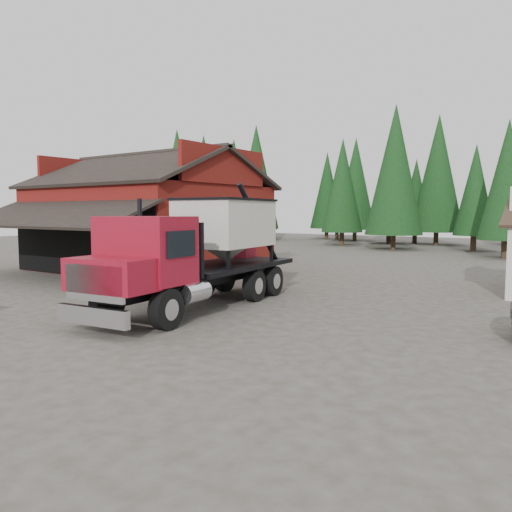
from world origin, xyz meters
The scene contains 7 objects.
ground centered at (0.00, 0.00, 0.00)m, with size 120.00×120.00×0.00m, color #423C34.
red_barn centered at (-11.00, 9.90, 2.69)m, with size 12.80×13.63×7.18m.
conifer_backdrop centered at (0.00, 42.00, 0.00)m, with size 76.00×16.00×16.00m, color black, non-canonical shape.
near_pine_a centered at (-22.00, 28.00, 6.39)m, with size 4.40×4.40×11.40m.
near_pine_b centered at (6.00, 30.00, 5.89)m, with size 3.96×3.96×10.40m.
near_pine_d centered at (-4.00, 34.00, 7.39)m, with size 5.28×5.28×13.40m.
feed_truck centered at (0.06, 2.14, 2.17)m, with size 3.87×10.50×4.63m.
Camera 1 is at (12.03, -11.49, 3.46)m, focal length 35.00 mm.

